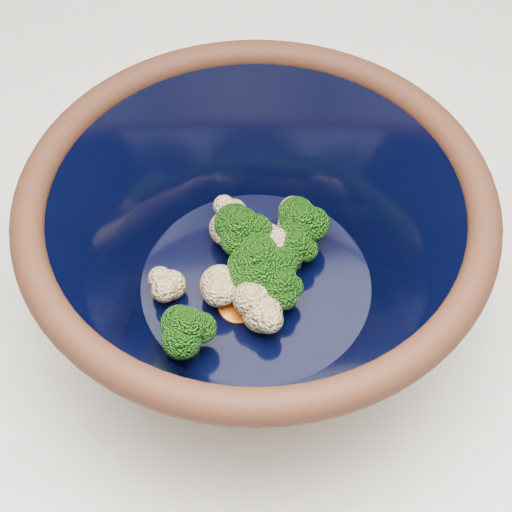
{
  "coord_description": "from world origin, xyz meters",
  "views": [
    {
      "loc": [
        -0.11,
        -0.43,
        1.44
      ],
      "look_at": [
        -0.08,
        -0.09,
        0.97
      ],
      "focal_mm": 50.0,
      "sensor_mm": 36.0,
      "label": 1
    }
  ],
  "objects": [
    {
      "name": "ground",
      "position": [
        0.0,
        0.0,
        0.0
      ],
      "size": [
        3.0,
        3.0,
        0.0
      ],
      "primitive_type": "plane",
      "color": "#9E7A54",
      "rests_on": "ground"
    },
    {
      "name": "counter",
      "position": [
        0.0,
        0.0,
        0.45
      ],
      "size": [
        1.2,
        1.2,
        0.9
      ],
      "primitive_type": "cube",
      "color": "silver",
      "rests_on": "ground"
    },
    {
      "name": "mixing_bowl",
      "position": [
        -0.08,
        -0.09,
        0.99
      ],
      "size": [
        0.42,
        0.42,
        0.15
      ],
      "rotation": [
        0.0,
        0.0,
        -0.28
      ],
      "color": "black",
      "rests_on": "counter"
    },
    {
      "name": "vegetable_pile",
      "position": [
        -0.08,
        -0.09,
        0.96
      ],
      "size": [
        0.15,
        0.16,
        0.06
      ],
      "color": "#608442",
      "rests_on": "mixing_bowl"
    }
  ]
}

